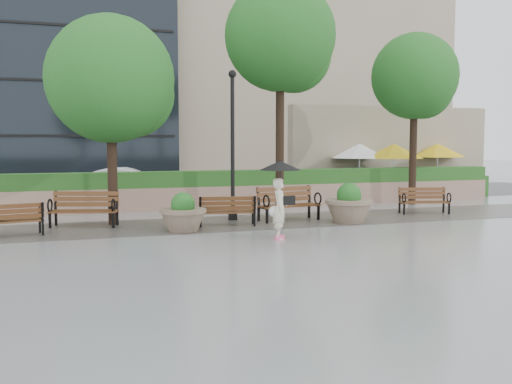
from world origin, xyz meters
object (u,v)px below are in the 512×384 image
object	(u,v)px
bench_1	(84,217)
lamppost	(233,154)
bench_2	(227,217)
planter_left	(183,216)
planter_right	(349,207)
pedestrian	(280,192)
bench_4	(424,206)
bench_3	(289,211)
bench_0	(10,227)
car_right	(128,184)

from	to	relation	value
bench_1	lamppost	distance (m)	4.69
bench_1	bench_2	size ratio (longest dim) A/B	1.16
planter_left	planter_right	world-z (taller)	planter_right
bench_1	planter_left	distance (m)	2.98
pedestrian	bench_1	bearing A→B (deg)	75.58
planter_left	planter_right	bearing A→B (deg)	1.01
planter_left	pedestrian	xyz separation A→B (m)	(2.03, -1.92, 0.76)
bench_1	bench_4	xyz separation A→B (m)	(10.82, -0.53, -0.04)
bench_3	planter_left	distance (m)	3.60
bench_2	lamppost	distance (m)	2.14
bench_0	bench_4	xyz separation A→B (m)	(12.66, 0.62, 0.00)
bench_0	pedestrian	bearing A→B (deg)	147.76
bench_2	bench_4	bearing A→B (deg)	-164.02
lamppost	car_right	world-z (taller)	lamppost
bench_1	bench_3	xyz separation A→B (m)	(5.93, -0.63, 0.01)
bench_4	pedestrian	world-z (taller)	pedestrian
bench_3	pedestrian	world-z (taller)	pedestrian
bench_1	lamppost	bearing A→B (deg)	17.92
bench_0	bench_4	size ratio (longest dim) A/B	0.98
bench_4	pedestrian	xyz separation A→B (m)	(-6.31, -3.04, 0.91)
bench_1	car_right	bearing A→B (deg)	91.88
bench_2	planter_left	size ratio (longest dim) A/B	1.36
car_right	pedestrian	xyz separation A→B (m)	(2.59, -10.47, 0.49)
bench_1	bench_4	size ratio (longest dim) A/B	1.15
pedestrian	bench_0	bearing A→B (deg)	93.12
bench_0	bench_3	distance (m)	7.78
bench_3	planter_left	world-z (taller)	planter_left
bench_0	car_right	size ratio (longest dim) A/B	0.41
bench_2	planter_left	distance (m)	1.51
bench_2	lamppost	size ratio (longest dim) A/B	0.37
bench_0	pedestrian	world-z (taller)	pedestrian
bench_2	car_right	bearing A→B (deg)	-64.88
bench_0	lamppost	bearing A→B (deg)	179.52
bench_4	car_right	bearing A→B (deg)	153.71
bench_4	pedestrian	distance (m)	7.07
bench_3	planter_right	size ratio (longest dim) A/B	1.41
bench_4	lamppost	bearing A→B (deg)	-171.45
planter_right	pedestrian	bearing A→B (deg)	-145.92
bench_4	bench_3	bearing A→B (deg)	-165.27
bench_1	car_right	size ratio (longest dim) A/B	0.48
pedestrian	planter_left	bearing A→B (deg)	70.62
planter_left	pedestrian	distance (m)	2.90
bench_3	pedestrian	xyz separation A→B (m)	(-1.42, -2.94, 0.86)
car_right	pedestrian	size ratio (longest dim) A/B	2.14
bench_1	planter_left	world-z (taller)	planter_left
bench_1	planter_left	bearing A→B (deg)	-16.28
bench_1	bench_3	world-z (taller)	bench_3
bench_2	pedestrian	world-z (taller)	pedestrian
bench_3	lamppost	distance (m)	2.42
planter_left	bench_1	bearing A→B (deg)	146.25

